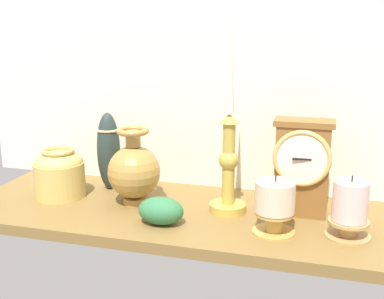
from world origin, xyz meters
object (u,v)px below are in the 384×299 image
(pillar_candle_front, at_px, (275,204))
(pillar_candle_near_clock, at_px, (350,209))
(mantel_clock, at_px, (302,166))
(candlestick_tall_left, at_px, (229,155))
(brass_vase_bulbous, at_px, (134,170))
(tall_ceramic_vase, at_px, (109,151))
(brass_vase_jar, at_px, (59,172))

(pillar_candle_front, relative_size, pillar_candle_near_clock, 0.95)
(mantel_clock, height_order, pillar_candle_front, mantel_clock)
(mantel_clock, xyz_separation_m, candlestick_tall_left, (-0.15, -0.03, 0.02))
(brass_vase_bulbous, xyz_separation_m, pillar_candle_near_clock, (0.47, -0.06, -0.02))
(pillar_candle_front, xyz_separation_m, pillar_candle_near_clock, (0.14, 0.02, -0.00))
(pillar_candle_front, distance_m, pillar_candle_near_clock, 0.14)
(mantel_clock, bearing_deg, tall_ceramic_vase, 174.66)
(candlestick_tall_left, bearing_deg, tall_ceramic_vase, 167.51)
(brass_vase_bulbous, bearing_deg, mantel_clock, 5.77)
(mantel_clock, bearing_deg, pillar_candle_front, -110.82)
(candlestick_tall_left, distance_m, brass_vase_jar, 0.41)
(mantel_clock, height_order, candlestick_tall_left, candlestick_tall_left)
(tall_ceramic_vase, bearing_deg, pillar_candle_front, -20.18)
(brass_vase_bulbous, relative_size, tall_ceramic_vase, 0.92)
(brass_vase_jar, bearing_deg, brass_vase_bulbous, 0.24)
(tall_ceramic_vase, bearing_deg, pillar_candle_near_clock, -13.51)
(brass_vase_bulbous, relative_size, pillar_candle_near_clock, 1.42)
(candlestick_tall_left, distance_m, pillar_candle_near_clock, 0.27)
(mantel_clock, distance_m, tall_ceramic_vase, 0.47)
(brass_vase_jar, xyz_separation_m, pillar_candle_near_clock, (0.66, -0.05, -0.00))
(mantel_clock, height_order, pillar_candle_near_clock, mantel_clock)
(pillar_candle_front, bearing_deg, mantel_clock, 69.18)
(candlestick_tall_left, distance_m, tall_ceramic_vase, 0.32)
(pillar_candle_front, height_order, pillar_candle_near_clock, pillar_candle_near_clock)
(brass_vase_bulbous, distance_m, tall_ceramic_vase, 0.13)
(brass_vase_jar, distance_m, pillar_candle_front, 0.52)
(brass_vase_bulbous, relative_size, brass_vase_jar, 1.49)
(brass_vase_jar, bearing_deg, candlestick_tall_left, 1.73)
(brass_vase_jar, bearing_deg, pillar_candle_near_clock, -4.71)
(brass_vase_jar, bearing_deg, tall_ceramic_vase, 41.96)
(brass_vase_bulbous, height_order, pillar_candle_front, brass_vase_bulbous)
(brass_vase_bulbous, xyz_separation_m, brass_vase_jar, (-0.19, -0.00, -0.02))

